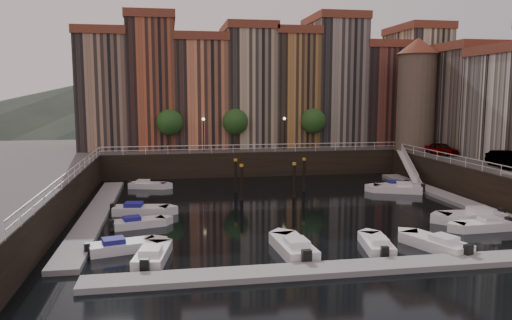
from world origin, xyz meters
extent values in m
plane|color=black|center=(0.00, 0.00, 0.00)|extent=(200.00, 200.00, 0.00)
cube|color=black|center=(0.00, 26.00, 1.50)|extent=(80.00, 20.00, 3.00)
cube|color=gray|center=(-16.20, -1.00, 0.17)|extent=(2.00, 28.00, 0.35)
cube|color=gray|center=(16.20, -1.00, 0.17)|extent=(2.00, 28.00, 0.35)
cube|color=gray|center=(0.00, -17.00, 0.17)|extent=(30.00, 2.00, 0.35)
cone|color=#2D382D|center=(-30.00, 110.00, 7.00)|extent=(80.00, 80.00, 14.00)
cone|color=#2D382D|center=(5.00, 110.00, 9.00)|extent=(100.00, 100.00, 18.00)
cone|color=#2D382D|center=(40.00, 110.00, 6.00)|extent=(70.00, 70.00, 12.00)
cube|color=#9C7B63|center=(-18.00, 23.50, 10.00)|extent=(6.00, 10.00, 14.00)
cube|color=brown|center=(-18.00, 23.50, 17.50)|extent=(6.30, 10.30, 1.00)
cube|color=#A85435|center=(-12.10, 23.50, 11.00)|extent=(5.80, 10.00, 16.00)
cube|color=brown|center=(-12.10, 23.50, 19.50)|extent=(6.10, 10.30, 1.00)
cube|color=#D87F58|center=(-5.95, 23.50, 9.75)|extent=(6.50, 10.00, 13.50)
cube|color=brown|center=(-5.95, 23.50, 17.00)|extent=(6.80, 10.30, 1.00)
cube|color=tan|center=(0.40, 23.50, 10.50)|extent=(6.20, 10.00, 15.00)
cube|color=brown|center=(0.40, 23.50, 18.50)|extent=(6.50, 10.30, 1.00)
cube|color=#AC793F|center=(6.30, 23.50, 10.25)|extent=(5.60, 10.00, 14.50)
cube|color=brown|center=(6.30, 23.50, 18.00)|extent=(5.90, 10.30, 1.00)
cube|color=gray|center=(12.30, 23.50, 11.25)|extent=(6.40, 10.00, 16.50)
cube|color=brown|center=(12.30, 23.50, 20.00)|extent=(6.70, 10.30, 1.00)
cube|color=brown|center=(18.50, 23.50, 9.50)|extent=(6.00, 10.00, 13.00)
cube|color=brown|center=(18.50, 23.50, 16.50)|extent=(6.30, 10.30, 1.00)
cube|color=beige|center=(24.45, 23.50, 10.75)|extent=(5.90, 10.00, 15.50)
cube|color=brown|center=(24.45, 23.50, 19.00)|extent=(6.20, 10.30, 1.00)
cube|color=#6E6053|center=(26.50, 12.00, 9.00)|extent=(9.00, 8.00, 12.00)
cube|color=brown|center=(26.50, 12.00, 15.50)|extent=(9.30, 8.30, 1.00)
cylinder|color=#6B5B4C|center=(20.00, 14.50, 9.00)|extent=(4.60, 4.60, 12.00)
cone|color=brown|center=(20.00, 14.50, 15.80)|extent=(5.20, 5.20, 2.00)
cylinder|color=black|center=(-10.00, 18.20, 4.20)|extent=(0.30, 0.30, 2.40)
sphere|color=#1E4719|center=(-10.00, 18.20, 6.60)|extent=(3.20, 3.20, 3.20)
cylinder|color=black|center=(-2.00, 18.20, 4.20)|extent=(0.30, 0.30, 2.40)
sphere|color=#1E4719|center=(-2.00, 18.20, 6.60)|extent=(3.20, 3.20, 3.20)
cylinder|color=black|center=(8.00, 18.20, 4.20)|extent=(0.30, 0.30, 2.40)
sphere|color=#1E4719|center=(8.00, 18.20, 6.60)|extent=(3.20, 3.20, 3.20)
cylinder|color=black|center=(-6.00, 17.20, 5.00)|extent=(0.12, 0.12, 4.00)
sphere|color=#FFD88C|center=(-6.00, 17.20, 7.00)|extent=(0.36, 0.36, 0.36)
cylinder|color=black|center=(4.00, 17.20, 5.00)|extent=(0.12, 0.12, 4.00)
sphere|color=#FFD88C|center=(4.00, 17.20, 7.00)|extent=(0.36, 0.36, 0.36)
cube|color=white|center=(0.00, 16.00, 3.95)|extent=(36.00, 0.08, 0.08)
cube|color=white|center=(0.00, 16.00, 3.50)|extent=(36.00, 0.06, 0.06)
cube|color=white|center=(18.00, -1.00, 3.95)|extent=(0.08, 34.00, 0.08)
cube|color=white|center=(18.00, -1.00, 3.50)|extent=(0.06, 34.00, 0.06)
cube|color=white|center=(-18.00, -1.00, 3.95)|extent=(0.08, 34.00, 0.08)
cube|color=white|center=(-18.00, -1.00, 3.50)|extent=(0.06, 34.00, 0.06)
cube|color=white|center=(17.10, 10.00, 1.75)|extent=(2.78, 8.26, 2.81)
cube|color=white|center=(17.10, 10.00, 2.25)|extent=(1.93, 8.32, 3.65)
cylinder|color=black|center=(-3.44, 2.92, 1.50)|extent=(0.32, 0.32, 3.60)
cylinder|color=#C99117|center=(-3.44, 2.92, 3.35)|extent=(0.36, 0.36, 0.25)
cylinder|color=black|center=(-3.50, 6.86, 1.50)|extent=(0.32, 0.32, 3.60)
cylinder|color=#C99117|center=(-3.50, 6.86, 3.35)|extent=(0.36, 0.36, 0.25)
cylinder|color=black|center=(1.73, 3.16, 1.50)|extent=(0.32, 0.32, 3.60)
cylinder|color=#C99117|center=(1.73, 3.16, 3.35)|extent=(0.36, 0.36, 0.25)
cylinder|color=black|center=(3.56, 6.27, 1.50)|extent=(0.32, 0.32, 3.60)
cylinder|color=#C99117|center=(3.56, 6.27, 3.35)|extent=(0.36, 0.36, 0.25)
cube|color=white|center=(-13.17, -11.12, 0.29)|extent=(4.48, 2.68, 0.72)
cube|color=navy|center=(-13.72, -11.27, 0.72)|extent=(1.59, 1.46, 0.48)
cube|color=black|center=(-15.29, -11.70, 0.53)|extent=(0.45, 0.55, 0.67)
cube|color=white|center=(-12.51, -5.19, 0.26)|extent=(4.10, 2.44, 0.66)
cube|color=navy|center=(-13.01, -5.32, 0.66)|extent=(1.46, 1.33, 0.44)
cube|color=black|center=(-14.45, -5.71, 0.48)|extent=(0.41, 0.50, 0.61)
cube|color=white|center=(-12.56, -1.11, 0.31)|extent=(4.69, 2.37, 0.76)
cube|color=navy|center=(-13.17, -1.02, 0.76)|extent=(1.59, 1.42, 0.51)
cube|color=black|center=(-14.88, -0.76, 0.56)|extent=(0.43, 0.56, 0.71)
cube|color=white|center=(-12.46, 10.73, 0.27)|extent=(4.18, 2.53, 0.67)
cube|color=white|center=(-12.98, 10.88, 0.67)|extent=(1.49, 1.37, 0.45)
cube|color=black|center=(-14.43, 11.30, 0.49)|extent=(0.42, 0.51, 0.62)
cube|color=white|center=(12.67, -10.47, 0.29)|extent=(4.29, 1.82, 0.72)
cube|color=white|center=(13.24, -10.44, 0.72)|extent=(1.39, 1.21, 0.48)
cube|color=black|center=(14.87, -10.37, 0.53)|extent=(0.36, 0.49, 0.67)
cube|color=white|center=(13.29, -8.10, 0.34)|extent=(5.03, 2.10, 0.85)
cube|color=white|center=(13.96, -8.12, 0.85)|extent=(1.63, 1.41, 0.56)
cube|color=black|center=(15.88, -8.20, 0.62)|extent=(0.42, 0.58, 0.79)
cube|color=white|center=(12.84, 3.94, 0.32)|extent=(5.09, 3.48, 0.81)
cube|color=white|center=(13.44, 3.70, 0.81)|extent=(1.89, 1.77, 0.54)
cube|color=black|center=(15.14, 3.01, 0.59)|extent=(0.55, 0.64, 0.76)
cube|color=white|center=(12.97, 5.75, 0.27)|extent=(4.21, 2.48, 0.67)
cube|color=navy|center=(13.50, 5.89, 0.67)|extent=(1.49, 1.36, 0.45)
cube|color=black|center=(14.97, 6.28, 0.49)|extent=(0.42, 0.51, 0.63)
cube|color=white|center=(-11.23, -13.28, 0.30)|extent=(2.41, 4.66, 0.76)
cube|color=white|center=(-11.33, -13.87, 0.76)|extent=(1.42, 1.59, 0.51)
cube|color=black|center=(-11.60, -15.57, 0.56)|extent=(0.56, 0.43, 0.71)
cube|color=white|center=(-2.50, -13.28, 0.33)|extent=(2.21, 5.01, 0.84)
cube|color=white|center=(-2.45, -13.95, 0.84)|extent=(1.43, 1.64, 0.56)
cube|color=black|center=(-2.33, -15.84, 0.61)|extent=(0.58, 0.43, 0.78)
cube|color=white|center=(3.03, -13.43, 0.28)|extent=(2.29, 4.35, 0.71)
cube|color=white|center=(2.93, -13.99, 0.71)|extent=(1.34, 1.49, 0.47)
cube|color=black|center=(2.66, -15.56, 0.52)|extent=(0.52, 0.41, 0.66)
cube|color=white|center=(6.82, -14.10, 0.32)|extent=(3.34, 5.03, 0.80)
cube|color=white|center=(7.05, -14.70, 0.80)|extent=(1.72, 1.84, 0.53)
cube|color=black|center=(7.68, -16.40, 0.59)|extent=(0.63, 0.54, 0.75)
imported|color=gray|center=(20.54, 9.05, 3.70)|extent=(2.75, 4.39, 1.39)
imported|color=gray|center=(21.20, -1.01, 3.78)|extent=(2.42, 4.95, 1.56)
camera|label=1|loc=(-10.08, -43.04, 10.05)|focal=35.00mm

